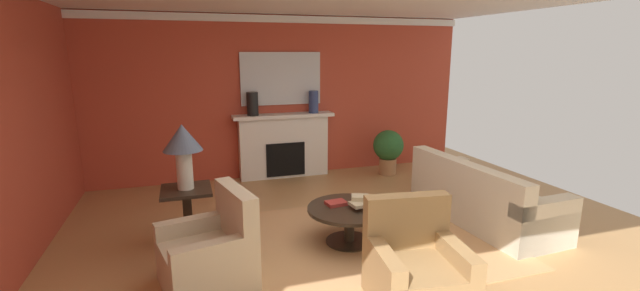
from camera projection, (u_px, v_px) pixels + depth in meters
ground_plane at (344, 252)px, 4.80m from camera, size 8.57×8.57×0.00m
wall_fireplace at (278, 97)px, 7.61m from camera, size 7.12×0.12×2.87m
crown_moulding at (277, 19)px, 7.24m from camera, size 7.12×0.08×0.12m
area_rug at (349, 242)px, 5.05m from camera, size 3.61×2.57×0.01m
fireplace at (284, 147)px, 7.62m from camera, size 1.80×0.35×1.16m
mantel_mirror at (281, 79)px, 7.46m from camera, size 1.44×0.04×0.92m
sofa at (481, 200)px, 5.63m from camera, size 1.01×2.15×0.85m
armchair_near_window at (211, 256)px, 4.08m from camera, size 0.96×0.96×0.95m
armchair_facing_fireplace at (416, 274)px, 3.75m from camera, size 0.90×0.90×0.95m
coffee_table at (350, 216)px, 4.98m from camera, size 1.00×1.00×0.45m
side_table at (188, 213)px, 4.91m from camera, size 0.56×0.56×0.70m
table_lamp at (183, 144)px, 4.73m from camera, size 0.44×0.44×0.75m
vase_mantel_right at (314, 102)px, 7.56m from camera, size 0.18×0.18×0.40m
vase_mantel_left at (252, 104)px, 7.23m from camera, size 0.20×0.20×0.41m
book_red_cover at (336, 203)px, 5.03m from camera, size 0.26×0.20×0.04m
book_art_folio at (359, 204)px, 4.88m from camera, size 0.22×0.22×0.04m
book_small_novel at (360, 197)px, 4.97m from camera, size 0.25×0.23×0.05m
potted_plant at (388, 148)px, 7.77m from camera, size 0.56×0.56×0.83m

